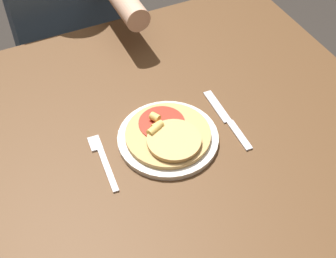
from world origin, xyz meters
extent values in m
cube|color=brown|center=(0.00, 0.00, 0.73)|extent=(1.20, 0.98, 0.03)
cylinder|color=brown|center=(0.54, 0.43, 0.36)|extent=(0.06, 0.06, 0.72)
cylinder|color=silver|center=(0.02, -0.04, 0.76)|extent=(0.24, 0.24, 0.01)
cylinder|color=tan|center=(0.02, -0.04, 0.77)|extent=(0.21, 0.21, 0.01)
cylinder|color=#9E2819|center=(0.02, 0.00, 0.78)|extent=(0.11, 0.11, 0.00)
cylinder|color=tan|center=(0.02, -0.07, 0.78)|extent=(0.13, 0.13, 0.01)
cylinder|color=#E5BC5B|center=(-0.01, -0.02, 0.79)|extent=(0.04, 0.03, 0.02)
cylinder|color=#E5BC5B|center=(0.01, 0.01, 0.79)|extent=(0.03, 0.03, 0.02)
cylinder|color=#E5BC5B|center=(0.01, -0.01, 0.79)|extent=(0.03, 0.03, 0.02)
cube|color=silver|center=(-0.14, -0.06, 0.75)|extent=(0.02, 0.13, 0.00)
cube|color=silver|center=(-0.14, 0.03, 0.75)|extent=(0.03, 0.05, 0.00)
cube|color=silver|center=(0.19, -0.10, 0.75)|extent=(0.02, 0.10, 0.00)
cube|color=silver|center=(0.19, 0.01, 0.75)|extent=(0.03, 0.12, 0.00)
cylinder|color=#2D2D38|center=(-0.10, 0.71, 0.25)|extent=(0.11, 0.11, 0.51)
cylinder|color=#2D2D38|center=(0.07, 0.71, 0.25)|extent=(0.11, 0.11, 0.51)
camera|label=1|loc=(-0.29, -0.71, 1.60)|focal=50.00mm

